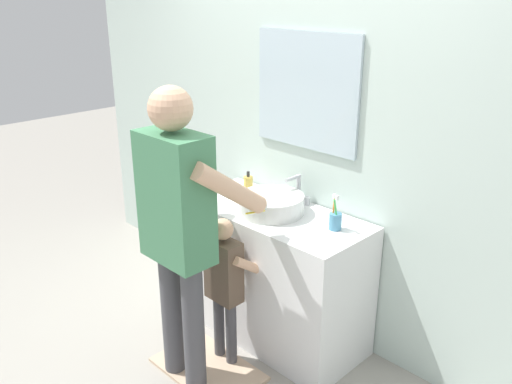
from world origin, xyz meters
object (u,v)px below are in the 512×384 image
Objects in this scene: soap_bottle at (248,186)px; child_toddler at (225,279)px; toothbrush_cup at (335,220)px; adult_parent at (179,217)px.

soap_bottle reaches higher than child_toddler.
toothbrush_cup is 0.71m from child_toddler.
toothbrush_cup is at bearing 57.85° from adult_parent.
toothbrush_cup is 0.12× the size of adult_parent.
toothbrush_cup is at bearing 47.87° from child_toddler.
soap_bottle is 0.67m from child_toddler.
adult_parent reaches higher than child_toddler.
toothbrush_cup is 1.25× the size of soap_bottle.
child_toddler is (-0.41, -0.46, -0.35)m from toothbrush_cup.
adult_parent is (-0.04, -0.27, 0.46)m from child_toddler.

